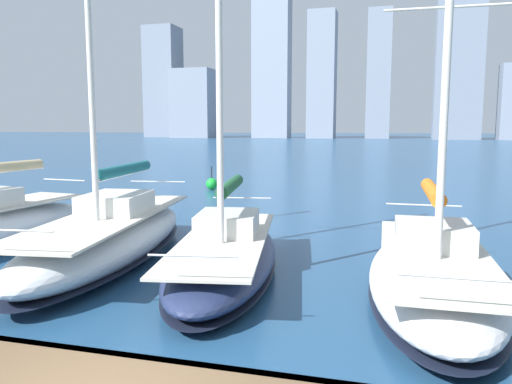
# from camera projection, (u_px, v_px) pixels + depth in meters

# --- Properties ---
(city_skyline) EXTENTS (170.41, 22.09, 54.48)m
(city_skyline) POSITION_uv_depth(u_px,v_px,m) (394.00, 66.00, 154.33)
(city_skyline) COLOR gray
(city_skyline) RESTS_ON ground
(sailboat_orange) EXTENTS (2.79, 7.75, 9.25)m
(sailboat_orange) POSITION_uv_depth(u_px,v_px,m) (433.00, 273.00, 10.70)
(sailboat_orange) COLOR white
(sailboat_orange) RESTS_ON ground
(sailboat_forest) EXTENTS (3.84, 8.30, 11.28)m
(sailboat_forest) POSITION_uv_depth(u_px,v_px,m) (225.00, 252.00, 12.51)
(sailboat_forest) COLOR navy
(sailboat_forest) RESTS_ON ground
(sailboat_teal) EXTENTS (3.93, 9.75, 11.82)m
(sailboat_teal) POSITION_uv_depth(u_px,v_px,m) (110.00, 235.00, 13.90)
(sailboat_teal) COLOR silver
(sailboat_teal) RESTS_ON ground
(channel_buoy) EXTENTS (0.70, 0.70, 1.40)m
(channel_buoy) POSITION_uv_depth(u_px,v_px,m) (212.00, 184.00, 29.80)
(channel_buoy) COLOR green
(channel_buoy) RESTS_ON ground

